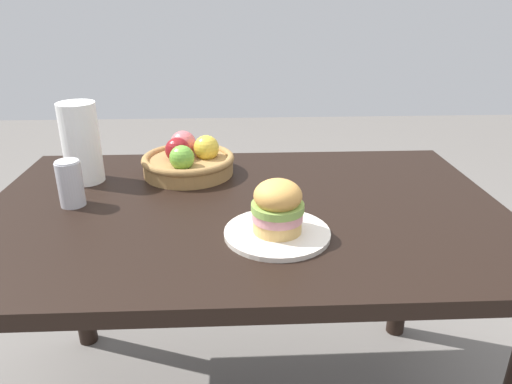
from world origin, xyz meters
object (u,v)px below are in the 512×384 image
(plate, at_px, (277,233))
(paper_towel_roll, at_px, (81,143))
(sandwich, at_px, (278,207))
(soda_can, at_px, (70,183))
(fruit_basket, at_px, (188,160))

(plate, relative_size, paper_towel_roll, 1.05)
(sandwich, distance_m, soda_can, 0.57)
(sandwich, height_order, paper_towel_roll, paper_towel_roll)
(fruit_basket, bearing_deg, plate, -60.23)
(soda_can, bearing_deg, paper_towel_roll, 95.09)
(plate, bearing_deg, paper_towel_roll, 145.63)
(paper_towel_roll, bearing_deg, fruit_basket, 9.17)
(sandwich, xyz_separation_m, fruit_basket, (-0.24, 0.43, -0.03))
(plate, xyz_separation_m, sandwich, (0.00, -0.00, 0.07))
(sandwich, height_order, fruit_basket, sandwich)
(soda_can, bearing_deg, plate, -20.28)
(plate, height_order, soda_can, soda_can)
(soda_can, xyz_separation_m, paper_towel_roll, (-0.02, 0.18, 0.06))
(soda_can, xyz_separation_m, fruit_basket, (0.29, 0.23, -0.02))
(plate, relative_size, soda_can, 1.99)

